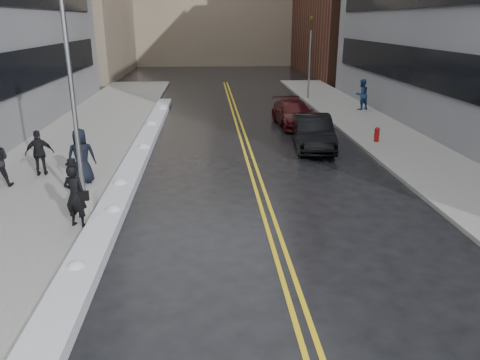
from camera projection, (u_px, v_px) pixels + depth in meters
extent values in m
plane|color=black|center=(187.00, 238.00, 13.27)|extent=(160.00, 160.00, 0.00)
cube|color=gray|center=(74.00, 148.00, 22.30)|extent=(5.50, 50.00, 0.15)
cube|color=gray|center=(396.00, 143.00, 23.35)|extent=(4.00, 50.00, 0.15)
cube|color=gold|center=(243.00, 147.00, 22.86)|extent=(0.12, 50.00, 0.01)
cube|color=gold|center=(249.00, 147.00, 22.88)|extent=(0.12, 50.00, 0.01)
cube|color=silver|center=(138.00, 157.00, 20.60)|extent=(0.90, 30.00, 0.34)
cube|color=gray|center=(85.00, 201.00, 14.79)|extent=(0.65, 0.65, 0.60)
cylinder|color=gray|center=(70.00, 79.00, 13.56)|extent=(0.14, 0.14, 7.00)
cylinder|color=maroon|center=(377.00, 136.00, 23.16)|extent=(0.24, 0.24, 0.60)
sphere|color=maroon|center=(377.00, 130.00, 23.06)|extent=(0.26, 0.26, 0.26)
cylinder|color=maroon|center=(377.00, 135.00, 23.14)|extent=(0.25, 0.10, 0.10)
cylinder|color=gray|center=(309.00, 65.00, 35.62)|extent=(0.14, 0.14, 5.00)
imported|color=#594C0C|center=(311.00, 23.00, 34.65)|extent=(0.16, 0.20, 1.00)
imported|color=black|center=(75.00, 196.00, 13.44)|extent=(0.79, 0.64, 1.88)
imported|color=black|center=(81.00, 156.00, 17.04)|extent=(1.10, 0.82, 2.04)
imported|color=black|center=(40.00, 153.00, 17.97)|extent=(1.11, 0.64, 1.77)
imported|color=navy|center=(362.00, 94.00, 31.25)|extent=(1.22, 1.12, 2.02)
imported|color=black|center=(313.00, 132.00, 22.38)|extent=(2.12, 4.93, 1.58)
imported|color=#38090B|center=(294.00, 114.00, 27.25)|extent=(2.23, 4.97, 1.42)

